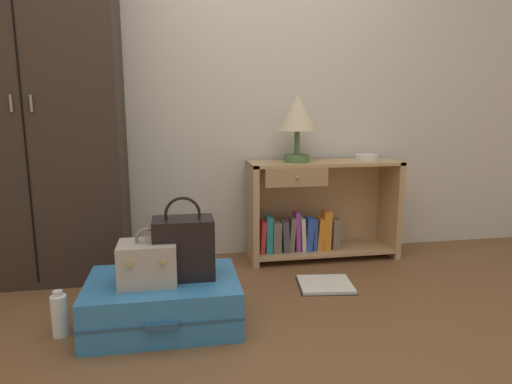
% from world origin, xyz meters
% --- Properties ---
extents(ground_plane, '(9.00, 9.00, 0.00)m').
position_xyz_m(ground_plane, '(0.00, 0.00, 0.00)').
color(ground_plane, brown).
extents(back_wall, '(6.40, 0.10, 2.60)m').
position_xyz_m(back_wall, '(0.00, 1.50, 1.30)').
color(back_wall, beige).
rests_on(back_wall, ground_plane).
extents(wardrobe, '(0.97, 0.47, 2.12)m').
position_xyz_m(wardrobe, '(-1.06, 1.20, 1.06)').
color(wardrobe, '#33261E').
rests_on(wardrobe, ground_plane).
extents(bookshelf, '(1.03, 0.34, 0.68)m').
position_xyz_m(bookshelf, '(0.69, 1.27, 0.32)').
color(bookshelf, tan).
rests_on(bookshelf, ground_plane).
extents(table_lamp, '(0.27, 0.27, 0.45)m').
position_xyz_m(table_lamp, '(0.54, 1.26, 0.98)').
color(table_lamp, '#4C7542').
rests_on(table_lamp, bookshelf).
extents(bowl, '(0.16, 0.16, 0.04)m').
position_xyz_m(bowl, '(1.04, 1.27, 0.70)').
color(bowl, silver).
rests_on(bowl, bookshelf).
extents(suitcase_large, '(0.72, 0.52, 0.23)m').
position_xyz_m(suitcase_large, '(-0.34, 0.44, 0.11)').
color(suitcase_large, teal).
rests_on(suitcase_large, ground_plane).
extents(train_case, '(0.26, 0.21, 0.27)m').
position_xyz_m(train_case, '(-0.40, 0.40, 0.33)').
color(train_case, '#A89E8E').
rests_on(train_case, suitcase_large).
extents(handbag, '(0.29, 0.18, 0.40)m').
position_xyz_m(handbag, '(-0.23, 0.45, 0.38)').
color(handbag, black).
rests_on(handbag, suitcase_large).
extents(bottle, '(0.07, 0.07, 0.22)m').
position_xyz_m(bottle, '(-0.81, 0.41, 0.10)').
color(bottle, white).
rests_on(bottle, ground_plane).
extents(open_book_on_floor, '(0.36, 0.33, 0.02)m').
position_xyz_m(open_book_on_floor, '(0.59, 0.75, 0.01)').
color(open_book_on_floor, white).
rests_on(open_book_on_floor, ground_plane).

